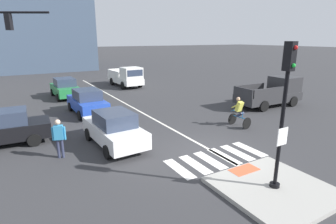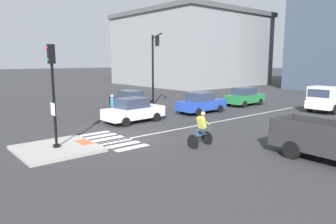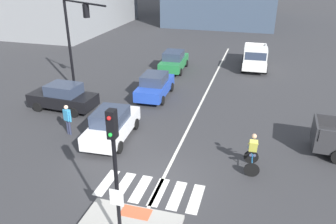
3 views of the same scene
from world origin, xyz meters
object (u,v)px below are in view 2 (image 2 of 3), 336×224
Objects in this scene: car_blue_westbound_far at (201,103)px; car_green_westbound_distant at (245,97)px; car_white_westbound_near at (133,110)px; traffic_light_mast at (154,60)px; cyclist at (201,128)px; car_black_cross_left at (130,101)px; pickup_truck_white_eastbound_distant at (328,100)px; pedestrian_at_curb_left at (112,104)px; signal_pole at (53,86)px.

car_blue_westbound_far and car_green_westbound_distant have the same top height.
car_white_westbound_near is 12.22m from car_green_westbound_distant.
traffic_light_mast is 3.77× the size of cyclist.
car_black_cross_left is 16.00m from pickup_truck_white_eastbound_distant.
pedestrian_at_curb_left is at bearing -66.30° from traffic_light_mast.
cyclist is (7.04, -13.07, 0.06)m from car_green_westbound_distant.
pickup_truck_white_eastbound_distant is (6.40, 14.41, 0.17)m from car_white_westbound_near.
cyclist is at bearing -46.17° from car_blue_westbound_far.
signal_pole is 2.75× the size of cyclist.
car_blue_westbound_far is at bearing 66.74° from pedestrian_at_curb_left.
car_white_westbound_near and car_blue_westbound_far have the same top height.
signal_pole reaches higher than pedestrian_at_curb_left.
pickup_truck_white_eastbound_distant is at bearing 92.30° from cyclist.
signal_pole is 1.10× the size of car_white_westbound_near.
cyclist is at bearing -6.92° from car_white_westbound_near.
cyclist is at bearing -87.70° from pickup_truck_white_eastbound_distant.
car_black_cross_left is (-4.44, 2.64, 0.00)m from car_white_westbound_near.
car_white_westbound_near is 7.07m from cyclist.
car_black_cross_left is at bearing -114.72° from car_green_westbound_distant.
signal_pole reaches higher than car_black_cross_left.
pickup_truck_white_eastbound_distant reaches higher than car_blue_westbound_far.
traffic_light_mast is 1.51× the size of car_black_cross_left.
car_green_westbound_distant is (-3.24, 18.62, -2.12)m from signal_pole.
traffic_light_mast reaches higher than car_black_cross_left.
car_blue_westbound_far is 2.47× the size of cyclist.
pickup_truck_white_eastbound_distant is at bearing 37.75° from traffic_light_mast.
car_green_westbound_distant is (-0.03, 12.22, 0.00)m from car_white_westbound_near.
traffic_light_mast reaches higher than car_blue_westbound_far.
traffic_light_mast is 8.20m from car_white_westbound_near.
car_black_cross_left is at bearing -80.09° from traffic_light_mast.
pedestrian_at_curb_left is (2.03, -2.83, 0.17)m from car_black_cross_left.
pedestrian_at_curb_left is at bearing -100.87° from car_green_westbound_distant.
car_black_cross_left is 0.81× the size of pickup_truck_white_eastbound_distant.
signal_pole is 13.04m from car_blue_westbound_far.
car_blue_westbound_far is 5.89m from car_black_cross_left.
car_blue_westbound_far is 6.09m from car_green_westbound_distant.
traffic_light_mast is 1.52× the size of car_green_westbound_distant.
signal_pole is 21.15m from pickup_truck_white_eastbound_distant.
cyclist is at bearing -16.97° from car_black_cross_left.
pickup_truck_white_eastbound_distant is (6.43, 2.19, 0.17)m from car_green_westbound_distant.
car_green_westbound_distant is at bearing 93.15° from car_blue_westbound_far.
traffic_light_mast is 4.50m from car_black_cross_left.
signal_pole is at bearing -80.13° from car_green_westbound_distant.
car_blue_westbound_far is 2.49× the size of pedestrian_at_curb_left.
cyclist is at bearing -28.39° from traffic_light_mast.
car_white_westbound_near is 6.14m from car_blue_westbound_far.
car_blue_westbound_far is 10.28m from pickup_truck_white_eastbound_distant.
signal_pole reaches higher than car_blue_westbound_far.
car_black_cross_left is 3.48m from pedestrian_at_curb_left.
cyclist is (7.01, -0.85, 0.06)m from car_white_westbound_near.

